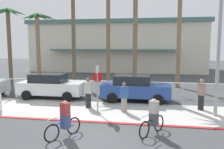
{
  "coord_description": "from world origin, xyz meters",
  "views": [
    {
      "loc": [
        2.31,
        -8.65,
        3.67
      ],
      "look_at": [
        -0.19,
        6.0,
        1.82
      ],
      "focal_mm": 38.91,
      "sensor_mm": 36.0,
      "label": 1
    }
  ],
  "objects_px": {
    "stop_sign_bike_lane": "(98,83)",
    "pedestrian_1": "(124,98)",
    "cyclist_black_1": "(153,117)",
    "palm_tree_4": "(108,13)",
    "palm_tree_5": "(136,7)",
    "pedestrian_2": "(88,94)",
    "bollard_1": "(0,102)",
    "streetlight_curb": "(221,32)",
    "palm_tree_2": "(38,29)",
    "palm_tree_1": "(8,25)",
    "cyclist_blue_0": "(64,120)",
    "pedestrian_0": "(201,96)",
    "car_white_1": "(51,86)",
    "palm_tree_6": "(180,14)",
    "palm_tree_3": "(73,11)",
    "car_blue_2": "(135,88)"
  },
  "relations": [
    {
      "from": "palm_tree_1",
      "to": "palm_tree_4",
      "type": "bearing_deg",
      "value": 8.54
    },
    {
      "from": "palm_tree_5",
      "to": "pedestrian_1",
      "type": "bearing_deg",
      "value": -90.98
    },
    {
      "from": "pedestrian_2",
      "to": "cyclist_blue_0",
      "type": "bearing_deg",
      "value": -86.74
    },
    {
      "from": "palm_tree_2",
      "to": "palm_tree_3",
      "type": "xyz_separation_m",
      "value": [
        2.75,
        1.5,
        1.71
      ]
    },
    {
      "from": "stop_sign_bike_lane",
      "to": "palm_tree_6",
      "type": "xyz_separation_m",
      "value": [
        4.93,
        9.06,
        4.55
      ]
    },
    {
      "from": "palm_tree_1",
      "to": "cyclist_black_1",
      "type": "distance_m",
      "value": 17.82
    },
    {
      "from": "car_white_1",
      "to": "cyclist_black_1",
      "type": "distance_m",
      "value": 8.94
    },
    {
      "from": "cyclist_blue_0",
      "to": "pedestrian_0",
      "type": "xyz_separation_m",
      "value": [
        6.11,
        5.1,
        0.13
      ]
    },
    {
      "from": "pedestrian_0",
      "to": "palm_tree_5",
      "type": "bearing_deg",
      "value": 128.89
    },
    {
      "from": "cyclist_blue_0",
      "to": "car_blue_2",
      "type": "bearing_deg",
      "value": 71.06
    },
    {
      "from": "bollard_1",
      "to": "cyclist_blue_0",
      "type": "bearing_deg",
      "value": -31.48
    },
    {
      "from": "bollard_1",
      "to": "car_white_1",
      "type": "distance_m",
      "value": 3.9
    },
    {
      "from": "pedestrian_0",
      "to": "pedestrian_2",
      "type": "height_order",
      "value": "pedestrian_2"
    },
    {
      "from": "palm_tree_3",
      "to": "palm_tree_1",
      "type": "bearing_deg",
      "value": -167.36
    },
    {
      "from": "palm_tree_1",
      "to": "palm_tree_2",
      "type": "relative_size",
      "value": 1.08
    },
    {
      "from": "cyclist_blue_0",
      "to": "palm_tree_1",
      "type": "bearing_deg",
      "value": 129.52
    },
    {
      "from": "streetlight_curb",
      "to": "pedestrian_0",
      "type": "relative_size",
      "value": 4.24
    },
    {
      "from": "palm_tree_2",
      "to": "pedestrian_1",
      "type": "bearing_deg",
      "value": -41.63
    },
    {
      "from": "streetlight_curb",
      "to": "cyclist_black_1",
      "type": "bearing_deg",
      "value": -137.8
    },
    {
      "from": "palm_tree_3",
      "to": "palm_tree_6",
      "type": "height_order",
      "value": "palm_tree_3"
    },
    {
      "from": "pedestrian_2",
      "to": "palm_tree_3",
      "type": "bearing_deg",
      "value": 113.4
    },
    {
      "from": "cyclist_blue_0",
      "to": "cyclist_black_1",
      "type": "bearing_deg",
      "value": 14.95
    },
    {
      "from": "palm_tree_6",
      "to": "cyclist_blue_0",
      "type": "height_order",
      "value": "palm_tree_6"
    },
    {
      "from": "cyclist_black_1",
      "to": "palm_tree_4",
      "type": "bearing_deg",
      "value": 108.64
    },
    {
      "from": "palm_tree_6",
      "to": "cyclist_blue_0",
      "type": "xyz_separation_m",
      "value": [
        -5.5,
        -12.43,
        -5.53
      ]
    },
    {
      "from": "streetlight_curb",
      "to": "pedestrian_1",
      "type": "distance_m",
      "value": 5.9
    },
    {
      "from": "stop_sign_bike_lane",
      "to": "car_white_1",
      "type": "distance_m",
      "value": 5.2
    },
    {
      "from": "car_white_1",
      "to": "car_blue_2",
      "type": "xyz_separation_m",
      "value": [
        5.73,
        0.08,
        0.0
      ]
    },
    {
      "from": "cyclist_blue_0",
      "to": "palm_tree_3",
      "type": "bearing_deg",
      "value": 106.88
    },
    {
      "from": "bollard_1",
      "to": "streetlight_curb",
      "type": "xyz_separation_m",
      "value": [
        11.5,
        0.82,
        3.76
      ]
    },
    {
      "from": "palm_tree_2",
      "to": "cyclist_blue_0",
      "type": "height_order",
      "value": "palm_tree_2"
    },
    {
      "from": "palm_tree_3",
      "to": "cyclist_black_1",
      "type": "relative_size",
      "value": 6.14
    },
    {
      "from": "palm_tree_2",
      "to": "pedestrian_2",
      "type": "distance_m",
      "value": 10.52
    },
    {
      "from": "streetlight_curb",
      "to": "palm_tree_1",
      "type": "xyz_separation_m",
      "value": [
        -16.42,
        8.06,
        1.16
      ]
    },
    {
      "from": "stop_sign_bike_lane",
      "to": "palm_tree_1",
      "type": "height_order",
      "value": "palm_tree_1"
    },
    {
      "from": "car_white_1",
      "to": "cyclist_black_1",
      "type": "xyz_separation_m",
      "value": [
        6.91,
        -5.67,
        -0.18
      ]
    },
    {
      "from": "bollard_1",
      "to": "palm_tree_4",
      "type": "relative_size",
      "value": 0.11
    },
    {
      "from": "palm_tree_1",
      "to": "palm_tree_5",
      "type": "distance_m",
      "value": 11.96
    },
    {
      "from": "stop_sign_bike_lane",
      "to": "pedestrian_1",
      "type": "xyz_separation_m",
      "value": [
        1.33,
        0.6,
        -0.92
      ]
    },
    {
      "from": "palm_tree_2",
      "to": "palm_tree_5",
      "type": "distance_m",
      "value": 9.0
    },
    {
      "from": "bollard_1",
      "to": "palm_tree_6",
      "type": "relative_size",
      "value": 0.12
    },
    {
      "from": "palm_tree_6",
      "to": "bollard_1",
      "type": "bearing_deg",
      "value": -137.63
    },
    {
      "from": "cyclist_black_1",
      "to": "palm_tree_1",
      "type": "bearing_deg",
      "value": 140.48
    },
    {
      "from": "palm_tree_5",
      "to": "pedestrian_2",
      "type": "height_order",
      "value": "palm_tree_5"
    },
    {
      "from": "palm_tree_5",
      "to": "pedestrian_2",
      "type": "xyz_separation_m",
      "value": [
        -2.27,
        -5.66,
        -5.72
      ]
    },
    {
      "from": "palm_tree_3",
      "to": "pedestrian_0",
      "type": "height_order",
      "value": "palm_tree_3"
    },
    {
      "from": "palm_tree_4",
      "to": "car_white_1",
      "type": "xyz_separation_m",
      "value": [
        -2.76,
        -6.63,
        -5.62
      ]
    },
    {
      "from": "stop_sign_bike_lane",
      "to": "cyclist_black_1",
      "type": "bearing_deg",
      "value": -40.23
    },
    {
      "from": "bollard_1",
      "to": "streetlight_curb",
      "type": "relative_size",
      "value": 0.13
    },
    {
      "from": "car_blue_2",
      "to": "cyclist_blue_0",
      "type": "distance_m",
      "value": 7.06
    }
  ]
}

